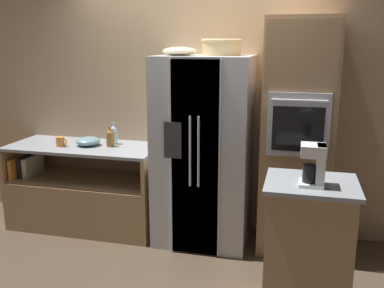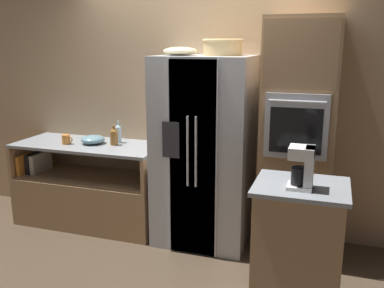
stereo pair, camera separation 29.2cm
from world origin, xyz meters
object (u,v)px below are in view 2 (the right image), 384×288
(mug, at_px, (66,139))
(coffee_maker, at_px, (304,166))
(bottle_short, at_px, (118,133))
(mixing_bowl, at_px, (93,140))
(refrigerator, at_px, (204,152))
(wicker_basket, at_px, (223,47))
(fruit_bowl, at_px, (180,51))
(bottle_tall, at_px, (114,136))
(wall_oven, at_px, (298,140))

(mug, bearing_deg, coffee_maker, -21.29)
(bottle_short, bearing_deg, mixing_bowl, -150.68)
(refrigerator, height_order, wicker_basket, wicker_basket)
(bottle_short, height_order, mug, bottle_short)
(refrigerator, xyz_separation_m, mixing_bowl, (-1.23, 0.03, 0.02))
(fruit_bowl, relative_size, bottle_short, 1.35)
(bottle_tall, height_order, mixing_bowl, bottle_tall)
(coffee_maker, bearing_deg, fruit_bowl, 140.51)
(wicker_basket, relative_size, mixing_bowl, 1.49)
(refrigerator, bearing_deg, mug, -177.24)
(wall_oven, relative_size, bottle_short, 9.20)
(refrigerator, relative_size, coffee_maker, 6.40)
(wicker_basket, distance_m, mixing_bowl, 1.68)
(mixing_bowl, bearing_deg, bottle_short, 29.32)
(wall_oven, distance_m, wicker_basket, 1.08)
(fruit_bowl, height_order, bottle_short, fruit_bowl)
(mixing_bowl, bearing_deg, fruit_bowl, -3.94)
(wall_oven, xyz_separation_m, wicker_basket, (-0.72, 0.03, 0.81))
(wicker_basket, xyz_separation_m, mug, (-1.63, -0.15, -0.95))
(wicker_basket, bearing_deg, wall_oven, -2.15)
(bottle_short, bearing_deg, mug, -154.47)
(wicker_basket, height_order, fruit_bowl, wicker_basket)
(refrigerator, height_order, mug, refrigerator)
(wicker_basket, relative_size, fruit_bowl, 1.18)
(mug, relative_size, coffee_maker, 0.43)
(wicker_basket, relative_size, mug, 3.04)
(refrigerator, relative_size, bottle_short, 7.76)
(bottle_tall, bearing_deg, wicker_basket, 1.20)
(refrigerator, distance_m, mug, 1.49)
(mug, height_order, coffee_maker, coffee_maker)
(coffee_maker, bearing_deg, refrigerator, 133.68)
(refrigerator, distance_m, bottle_tall, 0.99)
(wall_oven, bearing_deg, coffee_maker, -83.54)
(coffee_maker, bearing_deg, wall_oven, 96.46)
(wicker_basket, bearing_deg, fruit_bowl, -162.76)
(fruit_bowl, bearing_deg, coffee_maker, -39.49)
(mug, xyz_separation_m, coffee_maker, (2.47, -0.96, 0.21))
(refrigerator, bearing_deg, bottle_tall, 176.98)
(wicker_basket, bearing_deg, refrigerator, -152.96)
(wall_oven, bearing_deg, refrigerator, -176.75)
(fruit_bowl, xyz_separation_m, mug, (-1.26, -0.03, -0.91))
(mug, xyz_separation_m, mixing_bowl, (0.26, 0.10, -0.01))
(wall_oven, xyz_separation_m, coffee_maker, (0.12, -1.08, 0.07))
(mug, bearing_deg, wall_oven, 2.94)
(mug, bearing_deg, fruit_bowl, 1.49)
(mixing_bowl, bearing_deg, wicker_basket, 1.87)
(refrigerator, height_order, mixing_bowl, refrigerator)
(mug, relative_size, mixing_bowl, 0.49)
(bottle_tall, relative_size, mug, 1.64)
(wicker_basket, distance_m, bottle_tall, 1.45)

